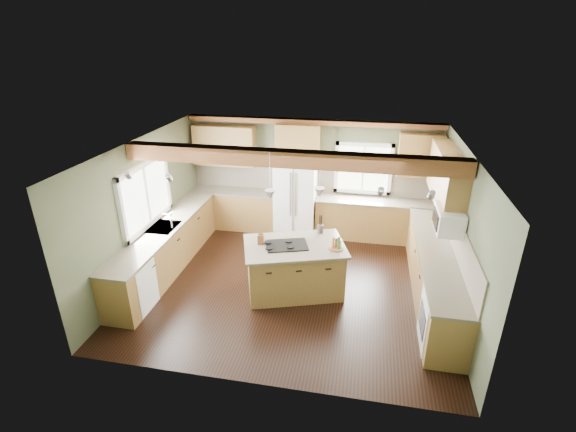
# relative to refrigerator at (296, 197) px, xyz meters

# --- Properties ---
(floor) EXTENTS (5.60, 5.60, 0.00)m
(floor) POSITION_rel_refrigerator_xyz_m (0.30, -2.12, -0.90)
(floor) COLOR black
(floor) RESTS_ON ground
(ceiling) EXTENTS (5.60, 5.60, 0.00)m
(ceiling) POSITION_rel_refrigerator_xyz_m (0.30, -2.12, 1.70)
(ceiling) COLOR silver
(ceiling) RESTS_ON wall_back
(wall_back) EXTENTS (5.60, 0.00, 5.60)m
(wall_back) POSITION_rel_refrigerator_xyz_m (0.30, 0.38, 0.40)
(wall_back) COLOR #444E38
(wall_back) RESTS_ON ground
(wall_left) EXTENTS (0.00, 5.00, 5.00)m
(wall_left) POSITION_rel_refrigerator_xyz_m (-2.50, -2.12, 0.40)
(wall_left) COLOR #444E38
(wall_left) RESTS_ON ground
(wall_right) EXTENTS (0.00, 5.00, 5.00)m
(wall_right) POSITION_rel_refrigerator_xyz_m (3.10, -2.12, 0.40)
(wall_right) COLOR #444E38
(wall_right) RESTS_ON ground
(ceiling_beam) EXTENTS (5.55, 0.26, 0.26)m
(ceiling_beam) POSITION_rel_refrigerator_xyz_m (0.30, -2.33, 1.57)
(ceiling_beam) COLOR brown
(ceiling_beam) RESTS_ON ceiling
(soffit_trim) EXTENTS (5.55, 0.20, 0.10)m
(soffit_trim) POSITION_rel_refrigerator_xyz_m (0.30, 0.28, 1.64)
(soffit_trim) COLOR brown
(soffit_trim) RESTS_ON ceiling
(backsplash_back) EXTENTS (5.58, 0.03, 0.58)m
(backsplash_back) POSITION_rel_refrigerator_xyz_m (0.30, 0.36, 0.31)
(backsplash_back) COLOR brown
(backsplash_back) RESTS_ON wall_back
(backsplash_right) EXTENTS (0.03, 3.70, 0.58)m
(backsplash_right) POSITION_rel_refrigerator_xyz_m (3.08, -2.07, 0.31)
(backsplash_right) COLOR brown
(backsplash_right) RESTS_ON wall_right
(base_cab_back_left) EXTENTS (2.02, 0.60, 0.88)m
(base_cab_back_left) POSITION_rel_refrigerator_xyz_m (-1.49, 0.08, -0.46)
(base_cab_back_left) COLOR brown
(base_cab_back_left) RESTS_ON floor
(counter_back_left) EXTENTS (2.06, 0.64, 0.04)m
(counter_back_left) POSITION_rel_refrigerator_xyz_m (-1.49, 0.08, 0.00)
(counter_back_left) COLOR brown
(counter_back_left) RESTS_ON base_cab_back_left
(base_cab_back_right) EXTENTS (2.62, 0.60, 0.88)m
(base_cab_back_right) POSITION_rel_refrigerator_xyz_m (1.79, 0.08, -0.46)
(base_cab_back_right) COLOR brown
(base_cab_back_right) RESTS_ON floor
(counter_back_right) EXTENTS (2.66, 0.64, 0.04)m
(counter_back_right) POSITION_rel_refrigerator_xyz_m (1.79, 0.08, 0.00)
(counter_back_right) COLOR brown
(counter_back_right) RESTS_ON base_cab_back_right
(base_cab_left) EXTENTS (0.60, 3.70, 0.88)m
(base_cab_left) POSITION_rel_refrigerator_xyz_m (-2.20, -2.07, -0.46)
(base_cab_left) COLOR brown
(base_cab_left) RESTS_ON floor
(counter_left) EXTENTS (0.64, 3.74, 0.04)m
(counter_left) POSITION_rel_refrigerator_xyz_m (-2.20, -2.07, 0.00)
(counter_left) COLOR brown
(counter_left) RESTS_ON base_cab_left
(base_cab_right) EXTENTS (0.60, 3.70, 0.88)m
(base_cab_right) POSITION_rel_refrigerator_xyz_m (2.80, -2.07, -0.46)
(base_cab_right) COLOR brown
(base_cab_right) RESTS_ON floor
(counter_right) EXTENTS (0.64, 3.74, 0.04)m
(counter_right) POSITION_rel_refrigerator_xyz_m (2.80, -2.07, 0.00)
(counter_right) COLOR brown
(counter_right) RESTS_ON base_cab_right
(upper_cab_back_left) EXTENTS (1.40, 0.35, 0.90)m
(upper_cab_back_left) POSITION_rel_refrigerator_xyz_m (-1.69, 0.21, 1.05)
(upper_cab_back_left) COLOR brown
(upper_cab_back_left) RESTS_ON wall_back
(upper_cab_over_fridge) EXTENTS (0.96, 0.35, 0.70)m
(upper_cab_over_fridge) POSITION_rel_refrigerator_xyz_m (-0.00, 0.21, 1.25)
(upper_cab_over_fridge) COLOR brown
(upper_cab_over_fridge) RESTS_ON wall_back
(upper_cab_right) EXTENTS (0.35, 2.20, 0.90)m
(upper_cab_right) POSITION_rel_refrigerator_xyz_m (2.92, -1.22, 1.05)
(upper_cab_right) COLOR brown
(upper_cab_right) RESTS_ON wall_right
(upper_cab_back_corner) EXTENTS (0.90, 0.35, 0.90)m
(upper_cab_back_corner) POSITION_rel_refrigerator_xyz_m (2.60, 0.21, 1.05)
(upper_cab_back_corner) COLOR brown
(upper_cab_back_corner) RESTS_ON wall_back
(window_left) EXTENTS (0.04, 1.60, 1.05)m
(window_left) POSITION_rel_refrigerator_xyz_m (-2.48, -2.07, 0.65)
(window_left) COLOR white
(window_left) RESTS_ON wall_left
(window_back) EXTENTS (1.10, 0.04, 1.00)m
(window_back) POSITION_rel_refrigerator_xyz_m (1.45, 0.36, 0.65)
(window_back) COLOR white
(window_back) RESTS_ON wall_back
(sink) EXTENTS (0.50, 0.65, 0.03)m
(sink) POSITION_rel_refrigerator_xyz_m (-2.20, -2.07, 0.01)
(sink) COLOR #262628
(sink) RESTS_ON counter_left
(faucet) EXTENTS (0.02, 0.02, 0.28)m
(faucet) POSITION_rel_refrigerator_xyz_m (-2.02, -2.07, 0.15)
(faucet) COLOR #B2B2B7
(faucet) RESTS_ON sink
(dishwasher) EXTENTS (0.60, 0.60, 0.84)m
(dishwasher) POSITION_rel_refrigerator_xyz_m (-2.19, -3.37, -0.47)
(dishwasher) COLOR white
(dishwasher) RESTS_ON floor
(oven) EXTENTS (0.60, 0.72, 0.84)m
(oven) POSITION_rel_refrigerator_xyz_m (2.79, -3.37, -0.47)
(oven) COLOR white
(oven) RESTS_ON floor
(microwave) EXTENTS (0.40, 0.70, 0.38)m
(microwave) POSITION_rel_refrigerator_xyz_m (2.88, -2.17, 0.65)
(microwave) COLOR white
(microwave) RESTS_ON wall_right
(pendant_left) EXTENTS (0.18, 0.18, 0.16)m
(pendant_left) POSITION_rel_refrigerator_xyz_m (-0.00, -2.46, 0.98)
(pendant_left) COLOR #B2B2B7
(pendant_left) RESTS_ON ceiling
(pendant_right) EXTENTS (0.18, 0.18, 0.16)m
(pendant_right) POSITION_rel_refrigerator_xyz_m (0.77, -2.21, 0.98)
(pendant_right) COLOR #B2B2B7
(pendant_right) RESTS_ON ceiling
(refrigerator) EXTENTS (0.90, 0.74, 1.80)m
(refrigerator) POSITION_rel_refrigerator_xyz_m (0.00, 0.00, 0.00)
(refrigerator) COLOR white
(refrigerator) RESTS_ON floor
(island) EXTENTS (1.86, 1.46, 0.88)m
(island) POSITION_rel_refrigerator_xyz_m (0.39, -2.33, -0.46)
(island) COLOR brown
(island) RESTS_ON floor
(island_top) EXTENTS (2.00, 1.59, 0.04)m
(island_top) POSITION_rel_refrigerator_xyz_m (0.39, -2.33, 0.00)
(island_top) COLOR brown
(island_top) RESTS_ON island
(cooktop) EXTENTS (0.82, 0.67, 0.02)m
(cooktop) POSITION_rel_refrigerator_xyz_m (0.26, -2.38, 0.03)
(cooktop) COLOR black
(cooktop) RESTS_ON island_top
(knife_block) EXTENTS (0.11, 0.08, 0.18)m
(knife_block) POSITION_rel_refrigerator_xyz_m (-0.20, -2.40, 0.11)
(knife_block) COLOR brown
(knife_block) RESTS_ON island_top
(utensil_crock) EXTENTS (0.13, 0.13, 0.16)m
(utensil_crock) POSITION_rel_refrigerator_xyz_m (0.76, -1.76, 0.10)
(utensil_crock) COLOR #443D36
(utensil_crock) RESTS_ON island_top
(bottle_tray) EXTENTS (0.31, 0.31, 0.23)m
(bottle_tray) POSITION_rel_refrigerator_xyz_m (1.10, -2.33, 0.14)
(bottle_tray) COLOR #5B2F1B
(bottle_tray) RESTS_ON island_top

